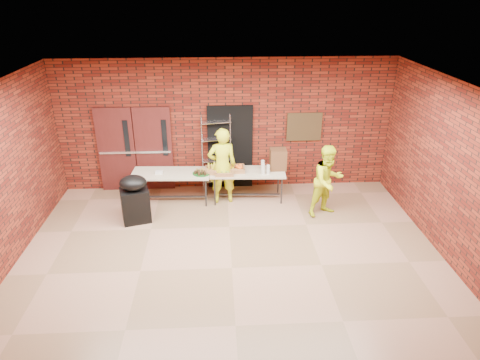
% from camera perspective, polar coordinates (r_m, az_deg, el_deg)
% --- Properties ---
extents(room, '(8.08, 7.08, 3.28)m').
position_cam_1_polar(room, '(7.11, -1.19, -1.23)').
color(room, '#806245').
rests_on(room, ground).
extents(double_doors, '(1.78, 0.12, 2.10)m').
position_cam_1_polar(double_doors, '(10.67, -13.75, 3.98)').
color(double_doors, '#4C1715').
rests_on(double_doors, room).
extents(dark_doorway, '(1.10, 0.06, 2.10)m').
position_cam_1_polar(dark_doorway, '(10.51, -1.31, 4.36)').
color(dark_doorway, black).
rests_on(dark_doorway, room).
extents(bronze_plaque, '(0.85, 0.04, 0.70)m').
position_cam_1_polar(bronze_plaque, '(10.55, 8.56, 7.03)').
color(bronze_plaque, '#392B17').
rests_on(bronze_plaque, room).
extents(wire_rack, '(0.73, 0.36, 1.91)m').
position_cam_1_polar(wire_rack, '(10.41, -3.16, 3.56)').
color(wire_rack, silver).
rests_on(wire_rack, room).
extents(table_left, '(1.83, 0.83, 0.74)m').
position_cam_1_polar(table_left, '(10.01, -9.19, 0.65)').
color(table_left, '#BEAD91').
rests_on(table_left, room).
extents(table_right, '(1.78, 0.81, 0.72)m').
position_cam_1_polar(table_right, '(10.01, 1.02, 0.85)').
color(table_right, '#BEAD91').
rests_on(table_right, room).
extents(basket_bananas, '(0.47, 0.36, 0.15)m').
position_cam_1_polar(basket_bananas, '(9.93, -3.30, 1.37)').
color(basket_bananas, '#AD7845').
rests_on(basket_bananas, table_right).
extents(basket_oranges, '(0.46, 0.36, 0.14)m').
position_cam_1_polar(basket_oranges, '(9.98, -0.70, 1.53)').
color(basket_oranges, '#AD7845').
rests_on(basket_oranges, table_right).
extents(basket_apples, '(0.41, 0.32, 0.13)m').
position_cam_1_polar(basket_apples, '(9.81, -2.09, 1.04)').
color(basket_apples, '#AD7845').
rests_on(basket_apples, table_right).
extents(muffin_tray, '(0.41, 0.41, 0.10)m').
position_cam_1_polar(muffin_tray, '(9.83, -5.15, 1.10)').
color(muffin_tray, '#144E18').
rests_on(muffin_tray, table_left).
extents(napkin_box, '(0.17, 0.11, 0.06)m').
position_cam_1_polar(napkin_box, '(9.98, -10.74, 1.01)').
color(napkin_box, silver).
rests_on(napkin_box, table_left).
extents(coffee_dispenser, '(0.38, 0.34, 0.49)m').
position_cam_1_polar(coffee_dispenser, '(10.06, 5.09, 2.78)').
color(coffee_dispenser, '#4F331B').
rests_on(coffee_dispenser, table_right).
extents(cup_stack_front, '(0.08, 0.08, 0.24)m').
position_cam_1_polar(cup_stack_front, '(9.81, 3.10, 1.44)').
color(cup_stack_front, silver).
rests_on(cup_stack_front, table_right).
extents(cup_stack_mid, '(0.07, 0.07, 0.22)m').
position_cam_1_polar(cup_stack_mid, '(9.83, 3.78, 1.42)').
color(cup_stack_mid, silver).
rests_on(cup_stack_mid, table_right).
extents(cup_stack_back, '(0.08, 0.08, 0.24)m').
position_cam_1_polar(cup_stack_back, '(10.03, 3.05, 2.00)').
color(cup_stack_back, silver).
rests_on(cup_stack_back, table_right).
extents(covered_grill, '(0.69, 0.63, 1.06)m').
position_cam_1_polar(covered_grill, '(9.41, -13.84, -2.42)').
color(covered_grill, black).
rests_on(covered_grill, room).
extents(volunteer_woman, '(0.71, 0.52, 1.81)m').
position_cam_1_polar(volunteer_woman, '(9.80, -2.40, 1.88)').
color(volunteer_woman, '#D8E919').
rests_on(volunteer_woman, room).
extents(volunteer_man, '(0.97, 0.88, 1.61)m').
position_cam_1_polar(volunteer_man, '(9.48, 11.62, -0.12)').
color(volunteer_man, '#D8E919').
rests_on(volunteer_man, room).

